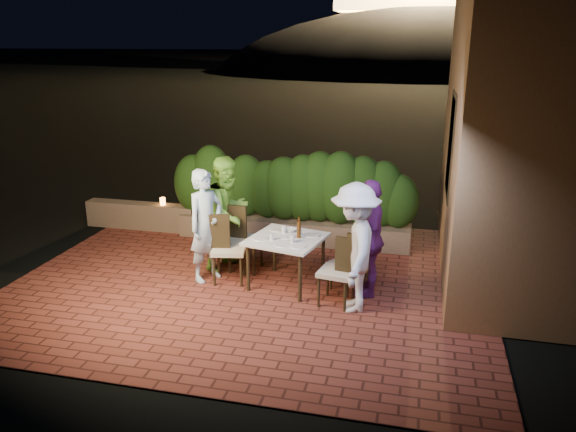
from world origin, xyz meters
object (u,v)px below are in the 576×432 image
(beer_bottle, at_px, (299,228))
(diner_white, at_px, (355,248))
(diner_purple, at_px, (370,238))
(dining_table, at_px, (286,262))
(chair_right_back, at_px, (348,262))
(diner_green, at_px, (228,213))
(diner_blue, at_px, (206,226))
(chair_left_back, at_px, (245,238))
(chair_right_front, at_px, (337,270))
(parapet_lamp, at_px, (163,201))
(chair_left_front, at_px, (229,248))
(bowl, at_px, (290,230))

(beer_bottle, height_order, diner_white, diner_white)
(diner_purple, bearing_deg, dining_table, -97.72)
(chair_right_back, relative_size, diner_green, 0.49)
(dining_table, distance_m, diner_blue, 1.31)
(diner_blue, bearing_deg, chair_right_back, -60.10)
(chair_left_back, bearing_deg, diner_purple, -10.49)
(dining_table, xyz_separation_m, chair_right_front, (0.81, -0.43, 0.12))
(parapet_lamp, bearing_deg, chair_right_back, -26.37)
(chair_right_back, height_order, diner_green, diner_green)
(diner_white, bearing_deg, chair_right_front, -119.21)
(chair_left_front, height_order, parapet_lamp, chair_left_front)
(diner_purple, bearing_deg, chair_right_back, -105.58)
(dining_table, bearing_deg, diner_white, -26.45)
(beer_bottle, bearing_deg, chair_right_back, 0.57)
(diner_blue, bearing_deg, beer_bottle, -59.07)
(chair_right_front, bearing_deg, chair_left_back, -18.91)
(beer_bottle, relative_size, diner_purple, 0.18)
(diner_white, bearing_deg, diner_green, -123.27)
(bowl, distance_m, diner_white, 1.34)
(diner_purple, bearing_deg, diner_white, -23.26)
(diner_white, bearing_deg, dining_table, -124.00)
(chair_left_front, bearing_deg, beer_bottle, -6.99)
(beer_bottle, height_order, diner_purple, diner_purple)
(dining_table, relative_size, chair_right_back, 1.14)
(chair_right_front, bearing_deg, dining_table, -18.31)
(bowl, xyz_separation_m, parapet_lamp, (-2.88, 1.64, -0.20))
(dining_table, bearing_deg, chair_right_front, -27.83)
(chair_left_back, bearing_deg, chair_right_back, -11.29)
(chair_left_front, distance_m, diner_blue, 0.48)
(bowl, relative_size, chair_left_front, 0.17)
(dining_table, height_order, parapet_lamp, dining_table)
(beer_bottle, distance_m, diner_purple, 1.03)
(bowl, relative_size, diner_purple, 0.10)
(chair_left_front, xyz_separation_m, diner_white, (1.93, -0.49, 0.35))
(beer_bottle, relative_size, chair_left_front, 0.30)
(chair_right_back, distance_m, diner_purple, 0.50)
(beer_bottle, relative_size, diner_green, 0.17)
(chair_left_front, distance_m, chair_left_back, 0.48)
(chair_left_front, bearing_deg, diner_blue, 169.79)
(bowl, distance_m, chair_right_back, 1.00)
(chair_left_front, xyz_separation_m, chair_left_back, (0.11, 0.46, 0.00))
(diner_green, bearing_deg, chair_right_front, -94.84)
(bowl, bearing_deg, chair_left_front, -159.67)
(chair_right_front, bearing_deg, diner_white, 167.87)
(chair_right_back, xyz_separation_m, diner_green, (-1.96, 0.45, 0.46))
(parapet_lamp, bearing_deg, diner_green, -38.10)
(parapet_lamp, bearing_deg, chair_left_back, -35.28)
(bowl, xyz_separation_m, chair_right_back, (0.91, -0.23, -0.33))
(diner_green, distance_m, diner_white, 2.35)
(chair_left_front, bearing_deg, dining_table, -8.76)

